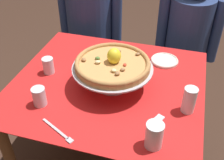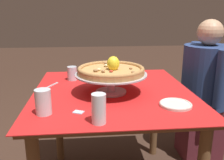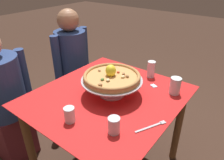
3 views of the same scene
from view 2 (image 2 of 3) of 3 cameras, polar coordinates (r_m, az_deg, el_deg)
The scene contains 11 objects.
dining_table at distance 1.59m, azimuth 0.14°, elevation -6.50°, with size 1.06×0.97×0.75m.
pizza_stand at distance 1.49m, azimuth -0.22°, elevation 0.32°, with size 0.43×0.43×0.12m.
pizza at distance 1.48m, azimuth -0.21°, elevation 2.37°, with size 0.40×0.40×0.10m.
water_glass_side_right at distance 1.11m, azimuth -3.05°, elevation -6.95°, with size 0.07×0.07×0.14m.
water_glass_side_left at distance 1.88m, azimuth -0.98°, elevation 2.12°, with size 0.06×0.06×0.10m.
water_glass_front_left at distance 1.80m, azimuth -9.13°, elevation 1.30°, with size 0.07×0.07×0.10m.
water_glass_front_right at distance 1.24m, azimuth -15.48°, elevation -5.22°, with size 0.08×0.08×0.12m.
side_plate at distance 1.36m, azimuth 14.39°, elevation -5.41°, with size 0.17×0.17×0.02m.
dinner_fork at distance 1.66m, azimuth -14.56°, elevation -1.65°, with size 0.19×0.11×0.01m.
sugar_packet at distance 1.24m, azimuth -7.73°, elevation -7.33°, with size 0.05×0.04×0.01m, color silver.
diner_left at distance 2.18m, azimuth 20.31°, elevation -2.69°, with size 0.53×0.38×1.17m.
Camera 2 is at (1.46, -0.14, 1.24)m, focal length 39.83 mm.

